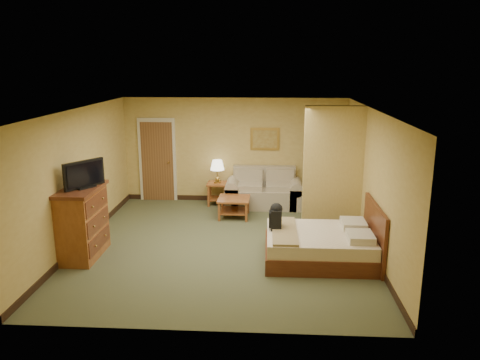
# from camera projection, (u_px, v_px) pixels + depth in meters

# --- Properties ---
(floor) EXTENTS (6.00, 6.00, 0.00)m
(floor) POSITION_uv_depth(u_px,v_px,m) (224.00, 245.00, 9.05)
(floor) COLOR #4C5034
(floor) RESTS_ON ground
(ceiling) EXTENTS (6.00, 6.00, 0.00)m
(ceiling) POSITION_uv_depth(u_px,v_px,m) (223.00, 110.00, 8.41)
(ceiling) COLOR white
(ceiling) RESTS_ON back_wall
(back_wall) EXTENTS (5.50, 0.02, 2.60)m
(back_wall) POSITION_uv_depth(u_px,v_px,m) (235.00, 150.00, 11.63)
(back_wall) COLOR tan
(back_wall) RESTS_ON floor
(left_wall) EXTENTS (0.02, 6.00, 2.60)m
(left_wall) POSITION_uv_depth(u_px,v_px,m) (80.00, 178.00, 8.89)
(left_wall) COLOR tan
(left_wall) RESTS_ON floor
(right_wall) EXTENTS (0.02, 6.00, 2.60)m
(right_wall) POSITION_uv_depth(u_px,v_px,m) (373.00, 182.00, 8.57)
(right_wall) COLOR tan
(right_wall) RESTS_ON floor
(partition) EXTENTS (1.20, 0.15, 2.60)m
(partition) POSITION_uv_depth(u_px,v_px,m) (333.00, 170.00, 9.50)
(partition) COLOR tan
(partition) RESTS_ON floor
(door) EXTENTS (0.94, 0.16, 2.10)m
(door) POSITION_uv_depth(u_px,v_px,m) (158.00, 160.00, 11.78)
(door) COLOR beige
(door) RESTS_ON floor
(baseboard) EXTENTS (5.50, 0.02, 0.12)m
(baseboard) POSITION_uv_depth(u_px,v_px,m) (235.00, 198.00, 11.93)
(baseboard) COLOR black
(baseboard) RESTS_ON floor
(loveseat) EXTENTS (1.87, 0.87, 0.95)m
(loveseat) POSITION_uv_depth(u_px,v_px,m) (264.00, 194.00, 11.42)
(loveseat) COLOR tan
(loveseat) RESTS_ON floor
(side_table) EXTENTS (0.50, 0.50, 0.55)m
(side_table) POSITION_uv_depth(u_px,v_px,m) (218.00, 190.00, 11.54)
(side_table) COLOR brown
(side_table) RESTS_ON floor
(table_lamp) EXTENTS (0.34, 0.34, 0.57)m
(table_lamp) POSITION_uv_depth(u_px,v_px,m) (217.00, 166.00, 11.39)
(table_lamp) COLOR #AC8A3F
(table_lamp) RESTS_ON side_table
(coffee_table) EXTENTS (0.72, 0.72, 0.45)m
(coffee_table) POSITION_uv_depth(u_px,v_px,m) (234.00, 203.00, 10.59)
(coffee_table) COLOR brown
(coffee_table) RESTS_ON floor
(wall_picture) EXTENTS (0.71, 0.04, 0.55)m
(wall_picture) POSITION_uv_depth(u_px,v_px,m) (265.00, 139.00, 11.49)
(wall_picture) COLOR #B78E3F
(wall_picture) RESTS_ON back_wall
(dresser) EXTENTS (0.64, 1.21, 1.29)m
(dresser) POSITION_uv_depth(u_px,v_px,m) (83.00, 222.00, 8.37)
(dresser) COLOR brown
(dresser) RESTS_ON floor
(tv) EXTENTS (0.49, 0.70, 0.49)m
(tv) POSITION_uv_depth(u_px,v_px,m) (84.00, 175.00, 8.15)
(tv) COLOR black
(tv) RESTS_ON dresser
(bed) EXTENTS (1.94, 1.61, 1.04)m
(bed) POSITION_uv_depth(u_px,v_px,m) (323.00, 245.00, 8.30)
(bed) COLOR #502212
(bed) RESTS_ON floor
(backpack) EXTENTS (0.22, 0.28, 0.48)m
(backpack) POSITION_uv_depth(u_px,v_px,m) (276.00, 215.00, 8.37)
(backpack) COLOR black
(backpack) RESTS_ON bed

